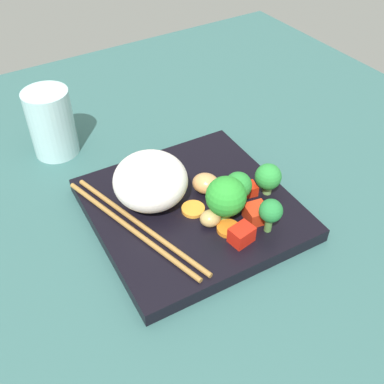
{
  "coord_description": "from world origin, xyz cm",
  "views": [
    {
      "loc": [
        -23.7,
        -38.44,
        44.47
      ],
      "look_at": [
        0.11,
        0.06,
        4.0
      ],
      "focal_mm": 42.93,
      "sensor_mm": 36.0,
      "label": 1
    }
  ],
  "objects_px": {
    "carrot_slice_0": "(228,229)",
    "drinking_glass": "(51,123)",
    "square_plate": "(192,209)",
    "rice_mound": "(150,181)",
    "broccoli_floret_1": "(268,177)",
    "chopstick_pair": "(134,225)"
  },
  "relations": [
    {
      "from": "carrot_slice_0",
      "to": "drinking_glass",
      "type": "xyz_separation_m",
      "value": [
        -0.12,
        0.3,
        0.03
      ]
    },
    {
      "from": "square_plate",
      "to": "rice_mound",
      "type": "distance_m",
      "value": 0.07
    },
    {
      "from": "rice_mound",
      "to": "broccoli_floret_1",
      "type": "xyz_separation_m",
      "value": [
        0.14,
        -0.07,
        -0.01
      ]
    },
    {
      "from": "chopstick_pair",
      "to": "drinking_glass",
      "type": "height_order",
      "value": "drinking_glass"
    },
    {
      "from": "rice_mound",
      "to": "drinking_glass",
      "type": "bearing_deg",
      "value": 107.47
    },
    {
      "from": "rice_mound",
      "to": "chopstick_pair",
      "type": "bearing_deg",
      "value": -144.41
    },
    {
      "from": "carrot_slice_0",
      "to": "chopstick_pair",
      "type": "relative_size",
      "value": 0.12
    },
    {
      "from": "rice_mound",
      "to": "chopstick_pair",
      "type": "height_order",
      "value": "rice_mound"
    },
    {
      "from": "broccoli_floret_1",
      "to": "drinking_glass",
      "type": "relative_size",
      "value": 0.45
    },
    {
      "from": "broccoli_floret_1",
      "to": "drinking_glass",
      "type": "height_order",
      "value": "drinking_glass"
    },
    {
      "from": "square_plate",
      "to": "drinking_glass",
      "type": "distance_m",
      "value": 0.26
    },
    {
      "from": "carrot_slice_0",
      "to": "rice_mound",
      "type": "bearing_deg",
      "value": 119.61
    },
    {
      "from": "drinking_glass",
      "to": "rice_mound",
      "type": "bearing_deg",
      "value": -72.53
    },
    {
      "from": "rice_mound",
      "to": "carrot_slice_0",
      "type": "distance_m",
      "value": 0.12
    },
    {
      "from": "rice_mound",
      "to": "drinking_glass",
      "type": "distance_m",
      "value": 0.21
    },
    {
      "from": "square_plate",
      "to": "rice_mound",
      "type": "xyz_separation_m",
      "value": [
        -0.04,
        0.03,
        0.05
      ]
    },
    {
      "from": "square_plate",
      "to": "drinking_glass",
      "type": "relative_size",
      "value": 2.41
    },
    {
      "from": "chopstick_pair",
      "to": "drinking_glass",
      "type": "bearing_deg",
      "value": 169.94
    },
    {
      "from": "rice_mound",
      "to": "broccoli_floret_1",
      "type": "bearing_deg",
      "value": -25.87
    },
    {
      "from": "square_plate",
      "to": "drinking_glass",
      "type": "bearing_deg",
      "value": 114.31
    },
    {
      "from": "square_plate",
      "to": "broccoli_floret_1",
      "type": "relative_size",
      "value": 5.41
    },
    {
      "from": "rice_mound",
      "to": "chopstick_pair",
      "type": "xyz_separation_m",
      "value": [
        -0.04,
        -0.03,
        -0.03
      ]
    }
  ]
}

